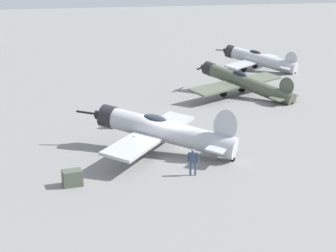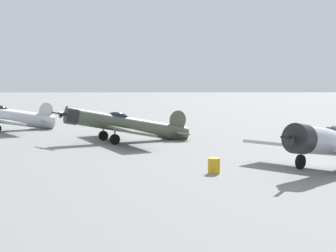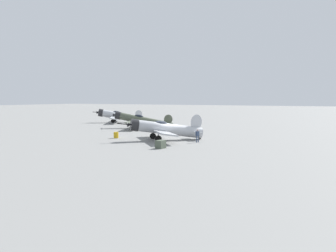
% 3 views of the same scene
% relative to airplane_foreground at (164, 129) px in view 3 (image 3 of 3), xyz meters
% --- Properties ---
extents(ground_plane, '(400.00, 400.00, 0.00)m').
position_rel_airplane_foreground_xyz_m(ground_plane, '(-0.34, 0.37, -1.45)').
color(ground_plane, gray).
extents(airplane_foreground, '(9.32, 9.28, 3.31)m').
position_rel_airplane_foreground_xyz_m(airplane_foreground, '(0.00, 0.00, 0.00)').
color(airplane_foreground, '#B7BABF').
rests_on(airplane_foreground, ground_plane).
extents(airplane_mid_apron, '(12.46, 10.97, 3.19)m').
position_rel_airplane_foreground_xyz_m(airplane_mid_apron, '(-14.28, -12.42, -0.09)').
color(airplane_mid_apron, '#4C5442').
rests_on(airplane_mid_apron, ground_plane).
extents(airplane_far_line, '(11.69, 9.32, 3.10)m').
position_rel_airplane_foreground_xyz_m(airplane_far_line, '(-24.32, -24.63, -0.04)').
color(airplane_far_line, '#B7BABF').
rests_on(airplane_far_line, ground_plane).
extents(ground_crew_mechanic, '(0.56, 0.37, 1.57)m').
position_rel_airplane_foreground_xyz_m(ground_crew_mechanic, '(0.08, 4.62, -0.51)').
color(ground_crew_mechanic, '#384766').
rests_on(ground_crew_mechanic, ground_plane).
extents(equipment_crate, '(1.08, 0.84, 0.86)m').
position_rel_airplane_foreground_xyz_m(equipment_crate, '(6.70, 3.25, -1.02)').
color(equipment_crate, '#4C5647').
rests_on(equipment_crate, ground_plane).
extents(fuel_drum, '(0.68, 0.68, 0.81)m').
position_rel_airplane_foreground_xyz_m(fuel_drum, '(0.88, -6.84, -1.05)').
color(fuel_drum, gold).
rests_on(fuel_drum, ground_plane).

